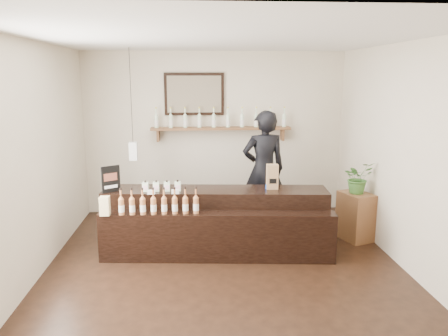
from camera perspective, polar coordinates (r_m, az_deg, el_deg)
name	(u,v)px	position (r m, az deg, el deg)	size (l,w,h in m)	color
ground	(225,269)	(5.65, 0.08, -13.04)	(5.00, 5.00, 0.00)	black
room_shell	(225,135)	(5.16, 0.09, 4.36)	(5.00, 5.00, 5.00)	beige
back_wall_decor	(206,113)	(7.51, -2.41, 7.16)	(2.66, 0.96, 1.69)	brown
counter	(215,223)	(6.03, -1.15, -7.22)	(3.10, 1.07, 1.01)	black
promo_sign	(111,179)	(6.01, -14.57, -1.41)	(0.22, 0.16, 0.36)	black
paper_bag	(272,177)	(6.03, 6.32, -1.14)	(0.16, 0.12, 0.34)	olive
tape_dispenser	(270,186)	(6.04, 6.04, -2.35)	(0.14, 0.09, 0.11)	#173FA5
side_cabinet	(355,216)	(6.76, 16.78, -6.05)	(0.50, 0.58, 0.71)	brown
potted_plant	(358,178)	(6.61, 17.08, -1.20)	(0.42, 0.36, 0.47)	#3A6B2B
shopkeeper	(264,162)	(6.87, 5.21, 0.76)	(0.77, 0.51, 2.12)	black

